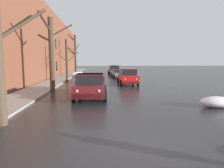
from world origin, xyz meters
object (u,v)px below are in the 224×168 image
object	(u,v)px
bare_tree_mid_block	(67,60)
suv_maroon_parked_far_down_block	(114,70)
bare_tree_far_down_block	(75,54)
suv_red_parked_kerbside_close	(127,76)
sedan_white_queued_behind_truck	(113,69)
bare_tree_second_along_sidewalk	(51,52)
sedan_grey_parked_kerbside_mid	(118,73)
pickup_truck_maroon_approaching_near_lane	(91,86)

from	to	relation	value
bare_tree_mid_block	suv_maroon_parked_far_down_block	distance (m)	13.14
bare_tree_far_down_block	suv_red_parked_kerbside_close	world-z (taller)	bare_tree_far_down_block
suv_red_parked_kerbside_close	sedan_white_queued_behind_truck	world-z (taller)	suv_red_parked_kerbside_close
suv_maroon_parked_far_down_block	bare_tree_far_down_block	bearing A→B (deg)	-170.35
bare_tree_second_along_sidewalk	sedan_white_queued_behind_truck	xyz separation A→B (m)	(7.26, 25.28, -2.63)
bare_tree_far_down_block	sedan_grey_parked_kerbside_mid	size ratio (longest dim) A/B	1.87
pickup_truck_maroon_approaching_near_lane	suv_red_parked_kerbside_close	bearing A→B (deg)	62.89
bare_tree_mid_block	pickup_truck_maroon_approaching_near_lane	distance (m)	12.05
pickup_truck_maroon_approaching_near_lane	sedan_grey_parked_kerbside_mid	xyz separation A→B (m)	(3.69, 15.46, -0.13)
suv_maroon_parked_far_down_block	suv_red_parked_kerbside_close	bearing A→B (deg)	-89.20
bare_tree_second_along_sidewalk	sedan_white_queued_behind_truck	bearing A→B (deg)	73.97
bare_tree_far_down_block	pickup_truck_maroon_approaching_near_lane	distance (m)	21.69
bare_tree_second_along_sidewalk	sedan_grey_parked_kerbside_mid	world-z (taller)	bare_tree_second_along_sidewalk
bare_tree_second_along_sidewalk	suv_red_parked_kerbside_close	xyz separation A→B (m)	(7.24, 4.13, -2.39)
sedan_white_queued_behind_truck	suv_maroon_parked_far_down_block	bearing A→B (deg)	-92.15
bare_tree_far_down_block	sedan_white_queued_behind_truck	distance (m)	10.86
bare_tree_second_along_sidewalk	bare_tree_mid_block	size ratio (longest dim) A/B	1.19
bare_tree_far_down_block	suv_maroon_parked_far_down_block	world-z (taller)	bare_tree_far_down_block
sedan_grey_parked_kerbside_mid	bare_tree_far_down_block	bearing A→B (deg)	141.35
pickup_truck_maroon_approaching_near_lane	sedan_grey_parked_kerbside_mid	distance (m)	15.90
bare_tree_far_down_block	sedan_grey_parked_kerbside_mid	bearing A→B (deg)	-38.65
bare_tree_far_down_block	pickup_truck_maroon_approaching_near_lane	world-z (taller)	bare_tree_far_down_block
bare_tree_mid_block	sedan_grey_parked_kerbside_mid	world-z (taller)	bare_tree_mid_block
pickup_truck_maroon_approaching_near_lane	bare_tree_second_along_sidewalk	bearing A→B (deg)	135.85
bare_tree_mid_block	suv_maroon_parked_far_down_block	size ratio (longest dim) A/B	1.16
sedan_grey_parked_kerbside_mid	sedan_white_queued_behind_truck	distance (m)	13.14
bare_tree_mid_block	suv_red_parked_kerbside_close	world-z (taller)	bare_tree_mid_block
bare_tree_second_along_sidewalk	sedan_white_queued_behind_truck	world-z (taller)	bare_tree_second_along_sidewalk
bare_tree_second_along_sidewalk	sedan_white_queued_behind_truck	size ratio (longest dim) A/B	1.40
sedan_grey_parked_kerbside_mid	suv_red_parked_kerbside_close	bearing A→B (deg)	-89.09
bare_tree_far_down_block	suv_red_parked_kerbside_close	distance (m)	15.82
suv_red_parked_kerbside_close	sedan_grey_parked_kerbside_mid	distance (m)	8.02
bare_tree_mid_block	bare_tree_far_down_block	size ratio (longest dim) A/B	0.72
suv_red_parked_kerbside_close	suv_maroon_parked_far_down_block	distance (m)	14.95
bare_tree_second_along_sidewalk	pickup_truck_maroon_approaching_near_lane	xyz separation A→B (m)	(3.42, -3.32, -2.50)
bare_tree_far_down_block	pickup_truck_maroon_approaching_near_lane	size ratio (longest dim) A/B	1.49
bare_tree_far_down_block	sedan_grey_parked_kerbside_mid	distance (m)	9.69
suv_red_parked_kerbside_close	sedan_grey_parked_kerbside_mid	world-z (taller)	suv_red_parked_kerbside_close
pickup_truck_maroon_approaching_near_lane	suv_red_parked_kerbside_close	xyz separation A→B (m)	(3.81, 7.45, 0.11)
sedan_white_queued_behind_truck	sedan_grey_parked_kerbside_mid	bearing A→B (deg)	-90.66
suv_maroon_parked_far_down_block	sedan_grey_parked_kerbside_mid	bearing A→B (deg)	-89.34
suv_red_parked_kerbside_close	suv_maroon_parked_far_down_block	size ratio (longest dim) A/B	0.98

